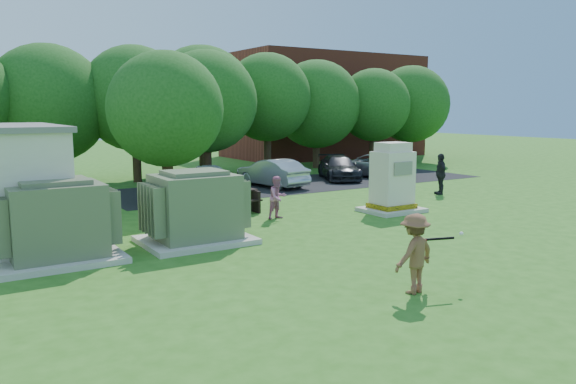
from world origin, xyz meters
TOP-DOWN VIEW (x-y plane):
  - ground at (0.00, 0.00)m, footprint 120.00×120.00m
  - brick_building at (18.00, 27.00)m, footprint 15.00×8.00m
  - parking_strip at (7.00, 13.50)m, footprint 20.00×6.00m
  - transformer_left at (-6.50, 4.50)m, footprint 3.00×2.40m
  - transformer_right at (-2.80, 4.50)m, footprint 3.00×2.40m
  - generator_cabinet at (5.28, 5.14)m, footprint 2.11×1.72m
  - picnic_table at (0.11, 8.18)m, footprint 1.96×1.47m
  - batter at (-0.75, -2.04)m, footprint 1.16×0.77m
  - person_at_picnic at (1.00, 6.24)m, footprint 0.81×0.68m
  - person_walking_right at (10.06, 7.18)m, footprint 0.91×1.15m
  - car_white at (1.69, 13.22)m, footprint 2.28×4.02m
  - car_silver_a at (5.01, 13.34)m, footprint 2.01×4.30m
  - car_dark at (9.57, 13.92)m, footprint 3.42×4.66m
  - car_silver_b at (11.93, 13.97)m, footprint 3.19×5.06m
  - batting_equipment at (-0.19, -2.12)m, footprint 1.30×0.31m
  - tree_row at (1.75, 18.50)m, footprint 41.30×13.30m

SIDE VIEW (x-z plane):
  - ground at x=0.00m, z-range 0.00..0.00m
  - parking_strip at x=7.00m, z-range 0.00..0.01m
  - picnic_table at x=0.11m, z-range 0.10..0.94m
  - car_dark at x=9.57m, z-range 0.00..1.25m
  - car_white at x=1.69m, z-range 0.00..1.29m
  - car_silver_b at x=11.93m, z-range 0.00..1.30m
  - car_silver_a at x=5.01m, z-range 0.00..1.36m
  - person_at_picnic at x=1.00m, z-range 0.00..1.49m
  - batter at x=-0.75m, z-range 0.00..1.67m
  - person_walking_right at x=10.06m, z-range 0.00..1.83m
  - transformer_left at x=-6.50m, z-range -0.07..2.00m
  - transformer_right at x=-2.80m, z-range -0.07..2.00m
  - batting_equipment at x=-0.19m, z-range 1.05..1.15m
  - generator_cabinet at x=5.28m, z-range -0.16..2.41m
  - brick_building at x=18.00m, z-range 0.00..8.00m
  - tree_row at x=1.75m, z-range 0.50..7.80m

